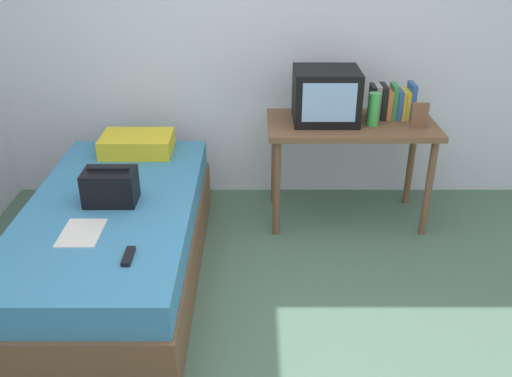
{
  "coord_description": "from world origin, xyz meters",
  "views": [
    {
      "loc": [
        -0.02,
        -2.13,
        2.05
      ],
      "look_at": [
        -0.02,
        0.96,
        0.51
      ],
      "focal_mm": 38.88,
      "sensor_mm": 36.0,
      "label": 1
    }
  ],
  "objects_px": {
    "tv": "(327,96)",
    "remote_dark": "(129,256)",
    "picture_frame": "(420,115)",
    "water_bottle": "(374,109)",
    "book_row": "(392,102)",
    "remote_silver": "(94,189)",
    "handbag": "(111,187)",
    "magazine": "(82,233)",
    "desk": "(351,135)",
    "bed": "(116,241)",
    "pillow": "(138,144)"
  },
  "relations": [
    {
      "from": "tv",
      "to": "remote_dark",
      "type": "bearing_deg",
      "value": -128.8
    },
    {
      "from": "picture_frame",
      "to": "water_bottle",
      "type": "bearing_deg",
      "value": 170.51
    },
    {
      "from": "book_row",
      "to": "remote_dark",
      "type": "bearing_deg",
      "value": -137.51
    },
    {
      "from": "remote_silver",
      "to": "tv",
      "type": "bearing_deg",
      "value": 23.56
    },
    {
      "from": "picture_frame",
      "to": "handbag",
      "type": "relative_size",
      "value": 0.58
    },
    {
      "from": "handbag",
      "to": "remote_dark",
      "type": "bearing_deg",
      "value": -69.77
    },
    {
      "from": "magazine",
      "to": "handbag",
      "type": "bearing_deg",
      "value": 77.34
    },
    {
      "from": "water_bottle",
      "to": "handbag",
      "type": "distance_m",
      "value": 1.79
    },
    {
      "from": "tv",
      "to": "remote_dark",
      "type": "xyz_separation_m",
      "value": [
        -1.1,
        -1.37,
        -0.39
      ]
    },
    {
      "from": "desk",
      "to": "remote_dark",
      "type": "relative_size",
      "value": 7.44
    },
    {
      "from": "book_row",
      "to": "magazine",
      "type": "height_order",
      "value": "book_row"
    },
    {
      "from": "handbag",
      "to": "remote_silver",
      "type": "relative_size",
      "value": 2.08
    },
    {
      "from": "picture_frame",
      "to": "handbag",
      "type": "xyz_separation_m",
      "value": [
        -1.94,
        -0.64,
        -0.21
      ]
    },
    {
      "from": "desk",
      "to": "book_row",
      "type": "xyz_separation_m",
      "value": [
        0.29,
        0.1,
        0.21
      ]
    },
    {
      "from": "water_bottle",
      "to": "magazine",
      "type": "distance_m",
      "value": 2.04
    },
    {
      "from": "water_bottle",
      "to": "remote_silver",
      "type": "bearing_deg",
      "value": -162.82
    },
    {
      "from": "water_bottle",
      "to": "tv",
      "type": "bearing_deg",
      "value": 164.12
    },
    {
      "from": "water_bottle",
      "to": "remote_dark",
      "type": "relative_size",
      "value": 1.44
    },
    {
      "from": "book_row",
      "to": "magazine",
      "type": "xyz_separation_m",
      "value": [
        -1.87,
        -1.21,
        -0.33
      ]
    },
    {
      "from": "bed",
      "to": "book_row",
      "type": "xyz_separation_m",
      "value": [
        1.81,
        0.86,
        0.6
      ]
    },
    {
      "from": "remote_silver",
      "to": "pillow",
      "type": "bearing_deg",
      "value": 75.76
    },
    {
      "from": "tv",
      "to": "picture_frame",
      "type": "height_order",
      "value": "tv"
    },
    {
      "from": "pillow",
      "to": "remote_silver",
      "type": "distance_m",
      "value": 0.63
    },
    {
      "from": "tv",
      "to": "remote_silver",
      "type": "relative_size",
      "value": 3.06
    },
    {
      "from": "remote_silver",
      "to": "handbag",
      "type": "bearing_deg",
      "value": -44.63
    },
    {
      "from": "tv",
      "to": "magazine",
      "type": "bearing_deg",
      "value": -140.9
    },
    {
      "from": "book_row",
      "to": "pillow",
      "type": "distance_m",
      "value": 1.81
    },
    {
      "from": "handbag",
      "to": "remote_dark",
      "type": "relative_size",
      "value": 1.92
    },
    {
      "from": "desk",
      "to": "pillow",
      "type": "height_order",
      "value": "desk"
    },
    {
      "from": "handbag",
      "to": "book_row",
      "type": "bearing_deg",
      "value": 25.42
    },
    {
      "from": "book_row",
      "to": "tv",
      "type": "bearing_deg",
      "value": -171.68
    },
    {
      "from": "tv",
      "to": "pillow",
      "type": "distance_m",
      "value": 1.36
    },
    {
      "from": "book_row",
      "to": "water_bottle",
      "type": "bearing_deg",
      "value": -134.76
    },
    {
      "from": "bed",
      "to": "handbag",
      "type": "xyz_separation_m",
      "value": [
        0.01,
        0.0,
        0.37
      ]
    },
    {
      "from": "remote_silver",
      "to": "desk",
      "type": "bearing_deg",
      "value": 20.29
    },
    {
      "from": "picture_frame",
      "to": "pillow",
      "type": "xyz_separation_m",
      "value": [
        -1.93,
        0.11,
        -0.25
      ]
    },
    {
      "from": "bed",
      "to": "desk",
      "type": "relative_size",
      "value": 1.72
    },
    {
      "from": "bed",
      "to": "remote_dark",
      "type": "height_order",
      "value": "remote_dark"
    },
    {
      "from": "desk",
      "to": "pillow",
      "type": "distance_m",
      "value": 1.5
    },
    {
      "from": "book_row",
      "to": "remote_silver",
      "type": "height_order",
      "value": "book_row"
    },
    {
      "from": "picture_frame",
      "to": "remote_dark",
      "type": "xyz_separation_m",
      "value": [
        -1.72,
        -1.23,
        -0.3
      ]
    },
    {
      "from": "book_row",
      "to": "handbag",
      "type": "height_order",
      "value": "book_row"
    },
    {
      "from": "bed",
      "to": "book_row",
      "type": "distance_m",
      "value": 2.09
    },
    {
      "from": "bed",
      "to": "remote_silver",
      "type": "relative_size",
      "value": 13.89
    },
    {
      "from": "handbag",
      "to": "tv",
      "type": "bearing_deg",
      "value": 30.64
    },
    {
      "from": "handbag",
      "to": "magazine",
      "type": "xyz_separation_m",
      "value": [
        -0.08,
        -0.36,
        -0.1
      ]
    },
    {
      "from": "magazine",
      "to": "remote_silver",
      "type": "relative_size",
      "value": 2.01
    },
    {
      "from": "water_bottle",
      "to": "book_row",
      "type": "bearing_deg",
      "value": 45.24
    },
    {
      "from": "pillow",
      "to": "handbag",
      "type": "xyz_separation_m",
      "value": [
        -0.01,
        -0.75,
        0.04
      ]
    },
    {
      "from": "picture_frame",
      "to": "magazine",
      "type": "distance_m",
      "value": 2.27
    }
  ]
}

